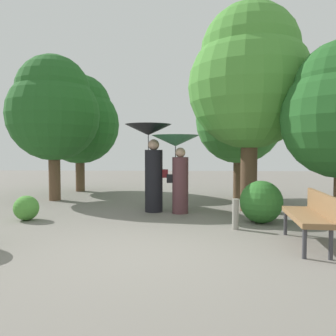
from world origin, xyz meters
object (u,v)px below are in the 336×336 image
(park_bench, at_px, (311,213))
(tree_near_left, at_px, (79,118))
(person_right, at_px, (177,157))
(tree_mid_left, at_px, (53,108))
(person_left, at_px, (151,153))
(tree_near_right, at_px, (250,77))
(tree_far_back, at_px, (239,113))
(path_marker_post, at_px, (235,214))

(park_bench, relative_size, tree_near_left, 0.37)
(person_right, xyz_separation_m, tree_mid_left, (-3.69, 1.93, 1.42))
(tree_mid_left, bearing_deg, person_right, -27.65)
(person_left, xyz_separation_m, tree_near_left, (-2.98, 4.05, 1.23))
(person_left, distance_m, tree_near_right, 3.03)
(park_bench, bearing_deg, tree_far_back, -171.28)
(person_left, relative_size, tree_near_right, 0.42)
(person_left, bearing_deg, tree_far_back, -48.03)
(person_left, relative_size, person_right, 1.15)
(park_bench, xyz_separation_m, tree_mid_left, (-5.81, 4.63, 2.23))
(tree_near_left, bearing_deg, tree_near_right, -35.39)
(person_right, relative_size, tree_near_right, 0.37)
(tree_far_back, bearing_deg, person_right, -125.42)
(tree_mid_left, bearing_deg, park_bench, -38.54)
(person_right, distance_m, path_marker_post, 2.23)
(person_left, distance_m, person_right, 0.67)
(tree_far_back, bearing_deg, person_left, -135.75)
(tree_near_left, bearing_deg, person_left, -53.63)
(path_marker_post, bearing_deg, tree_near_right, 72.97)
(person_left, bearing_deg, tree_near_right, -86.57)
(tree_mid_left, xyz_separation_m, path_marker_post, (4.81, -3.55, -2.46))
(tree_near_left, distance_m, tree_far_back, 5.70)
(person_right, bearing_deg, tree_mid_left, 60.07)
(tree_near_left, height_order, tree_mid_left, tree_mid_left)
(park_bench, relative_size, tree_near_right, 0.31)
(path_marker_post, bearing_deg, tree_far_back, 80.29)
(tree_mid_left, relative_size, tree_far_back, 1.04)
(tree_mid_left, bearing_deg, path_marker_post, -36.44)
(person_right, xyz_separation_m, tree_near_right, (1.75, 0.41, 1.95))
(park_bench, height_order, tree_far_back, tree_far_back)
(tree_far_back, bearing_deg, park_bench, -86.98)
(tree_near_right, bearing_deg, park_bench, -83.09)
(tree_far_back, bearing_deg, path_marker_post, -99.71)
(tree_near_left, xyz_separation_m, tree_mid_left, (-0.07, -2.30, 0.10))
(tree_far_back, height_order, path_marker_post, tree_far_back)
(park_bench, bearing_deg, person_right, -136.10)
(park_bench, distance_m, path_marker_post, 1.49)
(park_bench, xyz_separation_m, tree_far_back, (-0.28, 5.29, 2.11))
(person_left, relative_size, tree_mid_left, 0.49)
(park_bench, distance_m, tree_near_left, 9.25)
(person_right, distance_m, tree_near_right, 2.65)
(tree_near_right, bearing_deg, tree_far_back, 87.43)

